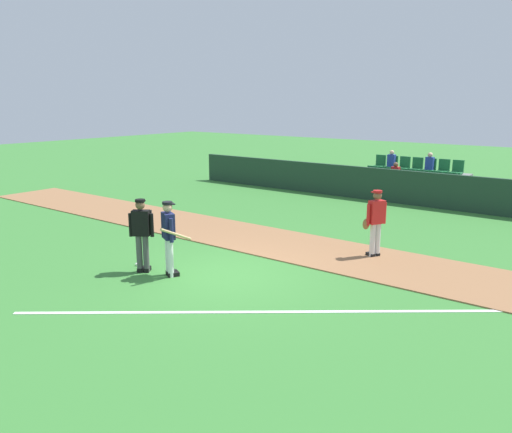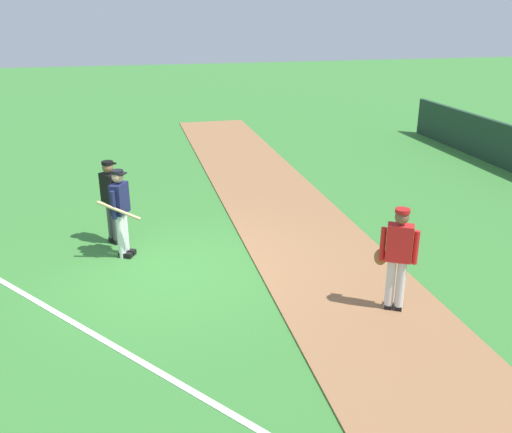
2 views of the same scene
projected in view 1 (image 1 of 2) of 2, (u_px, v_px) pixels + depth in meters
ground_plane at (225, 274)px, 11.89m from camera, size 80.00×80.00×0.00m
infield_dirt_path at (292, 246)px, 14.12m from camera, size 28.00×2.68×0.03m
foul_line_chalk at (327, 312)px, 9.74m from camera, size 9.54×7.44×0.01m
dugout_fence at (399, 187)px, 19.90m from camera, size 20.00×0.16×1.33m
stadium_bleachers at (411, 186)px, 21.07m from camera, size 4.45×2.10×1.90m
batter_navy_jersey at (169, 236)px, 11.53m from camera, size 0.64×0.79×1.76m
umpire_home_plate at (142, 231)px, 11.81m from camera, size 0.53×0.47×1.76m
runner_red_jersey at (375, 221)px, 12.95m from camera, size 0.47×0.59×1.76m
baseball at (137, 264)px, 12.45m from camera, size 0.07×0.07×0.07m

